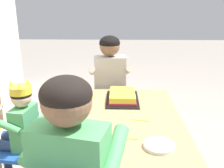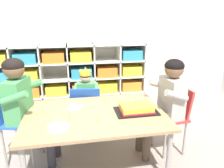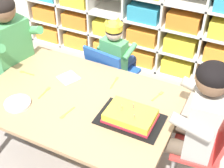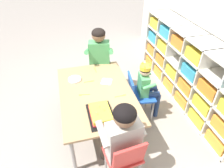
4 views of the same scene
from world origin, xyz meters
name	(u,v)px [view 4 (image 4 of 4)]	position (x,y,z in m)	size (l,w,h in m)	color
ground	(98,124)	(0.00, 0.00, 0.00)	(16.00, 16.00, 0.00)	gray
storage_cubby_shelf	(188,71)	(-0.27, 1.44, 0.47)	(2.37, 0.40, 1.03)	silver
activity_table	(97,95)	(0.00, 0.00, 0.52)	(1.31, 0.87, 0.56)	#A37F56
classroom_chair_blue	(138,93)	(-0.05, 0.57, 0.40)	(0.41, 0.38, 0.66)	#1E4CA8
child_with_crown	(147,84)	(-0.04, 0.67, 0.53)	(0.32, 0.32, 0.85)	#4C9E5B
classroom_chair_adult_side	(100,66)	(-0.76, 0.20, 0.46)	(0.41, 0.39, 0.72)	blue
adult_helper_seated	(99,57)	(-0.65, 0.18, 0.68)	(0.47, 0.45, 1.08)	#4C9E5B
classroom_chair_guest_side	(125,158)	(0.86, 0.09, 0.44)	(0.35, 0.35, 0.72)	red
guest_at_table_side	(121,135)	(0.75, 0.08, 0.64)	(0.45, 0.43, 1.04)	#B2ADA3
birthday_cake_on_tray	(101,114)	(0.39, -0.03, 0.59)	(0.40, 0.26, 0.10)	black
paper_plate_stack	(75,79)	(-0.33, -0.23, 0.57)	(0.17, 0.17, 0.02)	white
paper_napkin_square	(106,81)	(-0.19, 0.17, 0.56)	(0.13, 0.13, 0.00)	white
fork_by_napkin	(84,95)	(0.00, -0.16, 0.57)	(0.04, 0.13, 0.00)	yellow
fork_scattered_mid_table	(95,70)	(-0.50, 0.08, 0.57)	(0.12, 0.02, 0.00)	yellow
fork_near_cake_tray	(130,115)	(0.47, 0.27, 0.57)	(0.05, 0.12, 0.00)	yellow
fork_beside_plate_stack	(90,81)	(-0.24, -0.04, 0.57)	(0.02, 0.14, 0.00)	yellow
fork_at_table_front_edge	(121,96)	(0.14, 0.27, 0.57)	(0.03, 0.14, 0.00)	yellow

